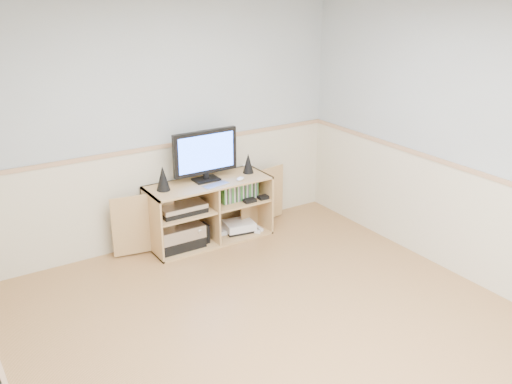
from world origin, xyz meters
TOP-DOWN VIEW (x-y plane):
  - room at (-0.06, 0.12)m, footprint 4.04×4.54m
  - media_cabinet at (0.38, 2.03)m, footprint 2.02×0.48m
  - monitor at (0.38, 2.03)m, footprint 0.70×0.18m
  - speaker_left at (-0.10, 2.00)m, footprint 0.13×0.13m
  - speaker_right at (0.87, 2.00)m, footprint 0.12×0.12m
  - keyboard at (0.39, 1.84)m, footprint 0.29×0.16m
  - mouse at (0.68, 1.84)m, footprint 0.11×0.10m
  - av_components at (0.04, 1.98)m, footprint 0.53×0.34m
  - game_consoles at (0.71, 1.97)m, footprint 0.46×0.31m
  - game_cases at (0.73, 1.96)m, footprint 0.42×0.14m
  - wall_outlet at (1.00, 2.23)m, footprint 0.12×0.03m

SIDE VIEW (x-z plane):
  - game_consoles at x=0.71m, z-range 0.02..0.13m
  - av_components at x=0.04m, z-range -0.01..0.45m
  - media_cabinet at x=0.38m, z-range 0.01..0.66m
  - game_cases at x=0.73m, z-range 0.39..0.58m
  - wall_outlet at x=1.00m, z-range 0.54..0.66m
  - keyboard at x=0.39m, z-range 0.65..0.66m
  - mouse at x=0.68m, z-range 0.65..0.69m
  - speaker_right at x=0.87m, z-range 0.65..0.86m
  - speaker_left at x=-0.10m, z-range 0.65..0.90m
  - monitor at x=0.38m, z-range 0.67..1.20m
  - room at x=-0.06m, z-range -0.05..2.49m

